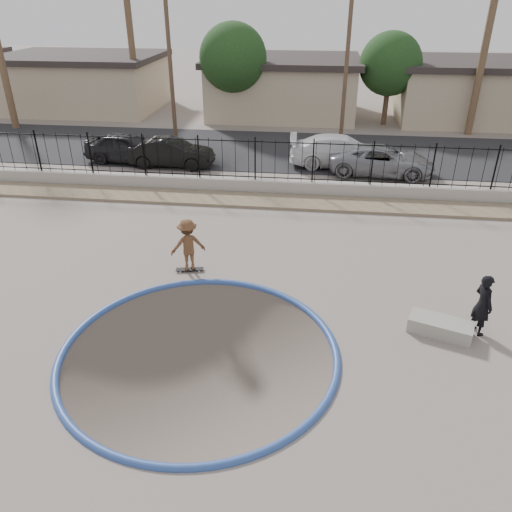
{
  "coord_description": "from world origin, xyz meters",
  "views": [
    {
      "loc": [
        2.61,
        -10.6,
        8.02
      ],
      "look_at": [
        1.06,
        2.0,
        1.23
      ],
      "focal_mm": 35.0,
      "sensor_mm": 36.0,
      "label": 1
    }
  ],
  "objects_px": {
    "skater": "(188,248)",
    "car_b": "(171,153)",
    "videographer": "(483,305)",
    "car_d": "(382,161)",
    "car_a": "(129,147)",
    "concrete_ledge": "(440,327)",
    "skateboard": "(190,269)",
    "car_c": "(342,151)"
  },
  "relations": [
    {
      "from": "skateboard",
      "to": "car_b",
      "type": "xyz_separation_m",
      "value": [
        -3.45,
        10.4,
        0.67
      ]
    },
    {
      "from": "concrete_ledge",
      "to": "car_c",
      "type": "bearing_deg",
      "value": 99.06
    },
    {
      "from": "skateboard",
      "to": "concrete_ledge",
      "type": "distance_m",
      "value": 7.73
    },
    {
      "from": "skateboard",
      "to": "videographer",
      "type": "distance_m",
      "value": 8.65
    },
    {
      "from": "skater",
      "to": "videographer",
      "type": "bearing_deg",
      "value": 140.32
    },
    {
      "from": "car_a",
      "to": "car_b",
      "type": "height_order",
      "value": "car_a"
    },
    {
      "from": "skater",
      "to": "concrete_ledge",
      "type": "xyz_separation_m",
      "value": [
        7.34,
        -2.42,
        -0.65
      ]
    },
    {
      "from": "skateboard",
      "to": "car_c",
      "type": "relative_size",
      "value": 0.17
    },
    {
      "from": "videographer",
      "to": "car_c",
      "type": "distance_m",
      "value": 14.14
    },
    {
      "from": "videographer",
      "to": "car_b",
      "type": "xyz_separation_m",
      "value": [
        -11.77,
        12.64,
        -0.12
      ]
    },
    {
      "from": "concrete_ledge",
      "to": "car_d",
      "type": "relative_size",
      "value": 0.32
    },
    {
      "from": "videographer",
      "to": "car_d",
      "type": "height_order",
      "value": "videographer"
    },
    {
      "from": "car_b",
      "to": "car_d",
      "type": "height_order",
      "value": "car_b"
    },
    {
      "from": "car_a",
      "to": "concrete_ledge",
      "type": "bearing_deg",
      "value": -129.22
    },
    {
      "from": "skater",
      "to": "car_b",
      "type": "height_order",
      "value": "skater"
    },
    {
      "from": "videographer",
      "to": "concrete_ledge",
      "type": "bearing_deg",
      "value": 78.36
    },
    {
      "from": "car_c",
      "to": "car_b",
      "type": "bearing_deg",
      "value": 95.0
    },
    {
      "from": "videographer",
      "to": "skateboard",
      "type": "bearing_deg",
      "value": 52.93
    },
    {
      "from": "videographer",
      "to": "car_d",
      "type": "xyz_separation_m",
      "value": [
        -1.31,
        12.64,
        -0.13
      ]
    },
    {
      "from": "skater",
      "to": "car_c",
      "type": "relative_size",
      "value": 0.32
    },
    {
      "from": "concrete_ledge",
      "to": "car_c",
      "type": "height_order",
      "value": "car_c"
    },
    {
      "from": "skater",
      "to": "car_a",
      "type": "distance_m",
      "value": 12.34
    },
    {
      "from": "videographer",
      "to": "car_a",
      "type": "xyz_separation_m",
      "value": [
        -14.18,
        13.1,
        -0.06
      ]
    },
    {
      "from": "concrete_ledge",
      "to": "car_a",
      "type": "bearing_deg",
      "value": 134.81
    },
    {
      "from": "concrete_ledge",
      "to": "skateboard",
      "type": "bearing_deg",
      "value": 161.76
    },
    {
      "from": "car_d",
      "to": "skater",
      "type": "bearing_deg",
      "value": 151.1
    },
    {
      "from": "videographer",
      "to": "car_a",
      "type": "height_order",
      "value": "videographer"
    },
    {
      "from": "car_b",
      "to": "car_c",
      "type": "bearing_deg",
      "value": -82.14
    },
    {
      "from": "skateboard",
      "to": "car_d",
      "type": "relative_size",
      "value": 0.18
    },
    {
      "from": "skateboard",
      "to": "skater",
      "type": "bearing_deg",
      "value": -74.25
    },
    {
      "from": "car_c",
      "to": "car_d",
      "type": "relative_size",
      "value": 1.06
    },
    {
      "from": "skateboard",
      "to": "car_a",
      "type": "distance_m",
      "value": 12.36
    },
    {
      "from": "car_c",
      "to": "skateboard",
      "type": "bearing_deg",
      "value": 153.56
    },
    {
      "from": "videographer",
      "to": "car_d",
      "type": "relative_size",
      "value": 0.34
    },
    {
      "from": "skateboard",
      "to": "concrete_ledge",
      "type": "relative_size",
      "value": 0.57
    },
    {
      "from": "concrete_ledge",
      "to": "car_d",
      "type": "bearing_deg",
      "value": 91.45
    },
    {
      "from": "car_d",
      "to": "concrete_ledge",
      "type": "bearing_deg",
      "value": -173.45
    },
    {
      "from": "videographer",
      "to": "car_a",
      "type": "relative_size",
      "value": 0.38
    },
    {
      "from": "skateboard",
      "to": "car_a",
      "type": "height_order",
      "value": "car_a"
    },
    {
      "from": "car_b",
      "to": "car_d",
      "type": "relative_size",
      "value": 0.86
    },
    {
      "from": "car_a",
      "to": "car_c",
      "type": "xyz_separation_m",
      "value": [
        10.97,
        0.67,
        0.0
      ]
    },
    {
      "from": "skater",
      "to": "skateboard",
      "type": "height_order",
      "value": "skater"
    }
  ]
}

